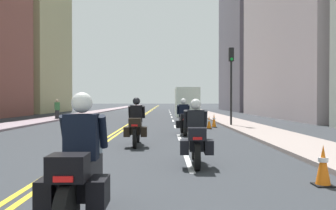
{
  "coord_description": "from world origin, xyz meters",
  "views": [
    {
      "loc": [
        2.34,
        -0.5,
        1.55
      ],
      "look_at": [
        2.44,
        13.74,
        1.37
      ],
      "focal_mm": 36.89,
      "sensor_mm": 36.0,
      "label": 1
    }
  ],
  "objects_px": {
    "motorcycle_0": "(80,173)",
    "traffic_light_near": "(231,72)",
    "traffic_cone_0": "(214,120)",
    "traffic_cone_1": "(209,122)",
    "motorcycle_3": "(184,120)",
    "motorcycle_2": "(136,126)",
    "pedestrian_1": "(57,109)",
    "traffic_cone_2": "(323,165)",
    "parked_truck": "(186,103)",
    "motorcycle_1": "(196,138)"
  },
  "relations": [
    {
      "from": "traffic_cone_0",
      "to": "motorcycle_2",
      "type": "bearing_deg",
      "value": -115.1
    },
    {
      "from": "motorcycle_1",
      "to": "traffic_cone_2",
      "type": "xyz_separation_m",
      "value": [
        2.14,
        -2.02,
        -0.27
      ]
    },
    {
      "from": "traffic_cone_1",
      "to": "traffic_light_near",
      "type": "xyz_separation_m",
      "value": [
        1.5,
        1.49,
        2.86
      ]
    },
    {
      "from": "motorcycle_2",
      "to": "traffic_light_near",
      "type": "distance_m",
      "value": 10.22
    },
    {
      "from": "motorcycle_2",
      "to": "motorcycle_3",
      "type": "relative_size",
      "value": 1.02
    },
    {
      "from": "motorcycle_2",
      "to": "traffic_cone_1",
      "type": "xyz_separation_m",
      "value": [
        3.4,
        7.11,
        -0.32
      ]
    },
    {
      "from": "traffic_cone_0",
      "to": "traffic_light_near",
      "type": "distance_m",
      "value": 3.05
    },
    {
      "from": "motorcycle_0",
      "to": "traffic_light_near",
      "type": "relative_size",
      "value": 0.46
    },
    {
      "from": "motorcycle_0",
      "to": "traffic_cone_0",
      "type": "height_order",
      "value": "motorcycle_0"
    },
    {
      "from": "traffic_light_near",
      "to": "motorcycle_3",
      "type": "bearing_deg",
      "value": -122.69
    },
    {
      "from": "traffic_light_near",
      "to": "parked_truck",
      "type": "distance_m",
      "value": 14.5
    },
    {
      "from": "motorcycle_2",
      "to": "pedestrian_1",
      "type": "height_order",
      "value": "motorcycle_2"
    },
    {
      "from": "parked_truck",
      "to": "traffic_cone_0",
      "type": "bearing_deg",
      "value": -87.19
    },
    {
      "from": "motorcycle_3",
      "to": "traffic_light_near",
      "type": "distance_m",
      "value": 6.23
    },
    {
      "from": "traffic_cone_2",
      "to": "pedestrian_1",
      "type": "xyz_separation_m",
      "value": [
        -11.57,
        21.48,
        0.48
      ]
    },
    {
      "from": "pedestrian_1",
      "to": "motorcycle_2",
      "type": "bearing_deg",
      "value": -124.89
    },
    {
      "from": "traffic_cone_2",
      "to": "parked_truck",
      "type": "xyz_separation_m",
      "value": [
        -0.77,
        28.44,
        0.9
      ]
    },
    {
      "from": "parked_truck",
      "to": "traffic_cone_1",
      "type": "bearing_deg",
      "value": -88.89
    },
    {
      "from": "traffic_cone_1",
      "to": "traffic_light_near",
      "type": "distance_m",
      "value": 3.56
    },
    {
      "from": "motorcycle_2",
      "to": "traffic_cone_1",
      "type": "relative_size",
      "value": 3.18
    },
    {
      "from": "traffic_cone_2",
      "to": "pedestrian_1",
      "type": "distance_m",
      "value": 24.4
    },
    {
      "from": "motorcycle_2",
      "to": "motorcycle_0",
      "type": "bearing_deg",
      "value": -91.24
    },
    {
      "from": "motorcycle_2",
      "to": "traffic_cone_0",
      "type": "bearing_deg",
      "value": 63.91
    },
    {
      "from": "traffic_cone_0",
      "to": "traffic_light_near",
      "type": "relative_size",
      "value": 0.17
    },
    {
      "from": "motorcycle_2",
      "to": "parked_truck",
      "type": "distance_m",
      "value": 23.07
    },
    {
      "from": "traffic_cone_2",
      "to": "traffic_cone_1",
      "type": "bearing_deg",
      "value": 92.12
    },
    {
      "from": "pedestrian_1",
      "to": "traffic_cone_2",
      "type": "bearing_deg",
      "value": -122.42
    },
    {
      "from": "motorcycle_1",
      "to": "traffic_cone_0",
      "type": "xyz_separation_m",
      "value": [
        2.09,
        11.72,
        -0.25
      ]
    },
    {
      "from": "pedestrian_1",
      "to": "parked_truck",
      "type": "height_order",
      "value": "parked_truck"
    },
    {
      "from": "traffic_light_near",
      "to": "pedestrian_1",
      "type": "height_order",
      "value": "traffic_light_near"
    },
    {
      "from": "motorcycle_2",
      "to": "motorcycle_3",
      "type": "height_order",
      "value": "motorcycle_2"
    },
    {
      "from": "traffic_cone_1",
      "to": "pedestrian_1",
      "type": "bearing_deg",
      "value": 141.65
    },
    {
      "from": "traffic_light_near",
      "to": "motorcycle_2",
      "type": "bearing_deg",
      "value": -119.65
    },
    {
      "from": "traffic_cone_0",
      "to": "parked_truck",
      "type": "distance_m",
      "value": 14.75
    },
    {
      "from": "motorcycle_2",
      "to": "traffic_cone_0",
      "type": "height_order",
      "value": "motorcycle_2"
    },
    {
      "from": "motorcycle_1",
      "to": "motorcycle_3",
      "type": "distance_m",
      "value": 7.39
    },
    {
      "from": "motorcycle_3",
      "to": "motorcycle_1",
      "type": "bearing_deg",
      "value": -93.19
    },
    {
      "from": "motorcycle_2",
      "to": "traffic_cone_2",
      "type": "height_order",
      "value": "motorcycle_2"
    },
    {
      "from": "motorcycle_1",
      "to": "traffic_cone_1",
      "type": "relative_size",
      "value": 2.9
    },
    {
      "from": "pedestrian_1",
      "to": "parked_truck",
      "type": "relative_size",
      "value": 0.25
    },
    {
      "from": "traffic_cone_1",
      "to": "traffic_cone_0",
      "type": "bearing_deg",
      "value": 68.08
    },
    {
      "from": "motorcycle_1",
      "to": "pedestrian_1",
      "type": "xyz_separation_m",
      "value": [
        -9.43,
        19.46,
        0.2
      ]
    },
    {
      "from": "motorcycle_3",
      "to": "parked_truck",
      "type": "xyz_separation_m",
      "value": [
        1.27,
        19.03,
        0.61
      ]
    },
    {
      "from": "motorcycle_1",
      "to": "traffic_light_near",
      "type": "relative_size",
      "value": 0.45
    },
    {
      "from": "traffic_cone_1",
      "to": "pedestrian_1",
      "type": "xyz_separation_m",
      "value": [
        -11.1,
        8.78,
        0.49
      ]
    },
    {
      "from": "motorcycle_3",
      "to": "pedestrian_1",
      "type": "xyz_separation_m",
      "value": [
        -9.53,
        12.07,
        0.19
      ]
    },
    {
      "from": "motorcycle_3",
      "to": "pedestrian_1",
      "type": "distance_m",
      "value": 15.38
    },
    {
      "from": "traffic_cone_0",
      "to": "traffic_cone_2",
      "type": "distance_m",
      "value": 13.74
    },
    {
      "from": "motorcycle_2",
      "to": "parked_truck",
      "type": "bearing_deg",
      "value": 81.3
    },
    {
      "from": "traffic_cone_1",
      "to": "pedestrian_1",
      "type": "height_order",
      "value": "pedestrian_1"
    }
  ]
}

